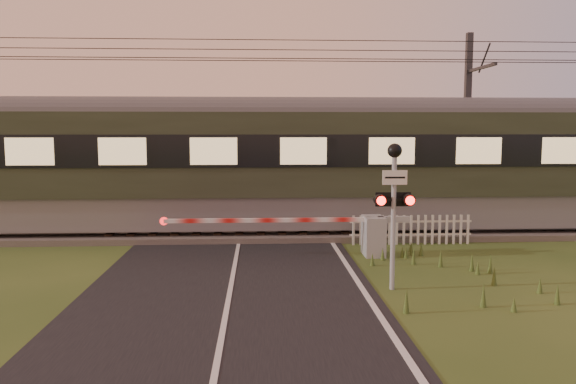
{
  "coord_description": "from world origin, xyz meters",
  "views": [
    {
      "loc": [
        0.62,
        -11.28,
        3.3
      ],
      "look_at": [
        1.36,
        3.2,
        1.71
      ],
      "focal_mm": 35.0,
      "sensor_mm": 36.0,
      "label": 1
    }
  ],
  "objects": [
    {
      "name": "overhead_wires",
      "position": [
        0.0,
        6.5,
        5.72
      ],
      "size": [
        120.0,
        0.62,
        0.62
      ],
      "color": "black",
      "rests_on": "ground"
    },
    {
      "name": "track_bed",
      "position": [
        0.0,
        6.5,
        0.07
      ],
      "size": [
        140.0,
        3.4,
        0.39
      ],
      "color": "#47423D",
      "rests_on": "ground"
    },
    {
      "name": "ground",
      "position": [
        0.0,
        0.0,
        0.0
      ],
      "size": [
        160.0,
        160.0,
        0.0
      ],
      "primitive_type": "plane",
      "color": "#2E471B",
      "rests_on": "ground"
    },
    {
      "name": "boom_gate",
      "position": [
        3.32,
        3.23,
        0.59
      ],
      "size": [
        6.55,
        0.81,
        1.07
      ],
      "color": "gray",
      "rests_on": "ground"
    },
    {
      "name": "crossing_signal",
      "position": [
        3.37,
        0.03,
        2.09
      ],
      "size": [
        0.78,
        0.34,
        3.05
      ],
      "color": "gray",
      "rests_on": "ground"
    },
    {
      "name": "picket_fence",
      "position": [
        5.01,
        4.6,
        0.44
      ],
      "size": [
        3.58,
        0.07,
        0.86
      ],
      "color": "silver",
      "rests_on": "ground"
    },
    {
      "name": "road",
      "position": [
        0.02,
        -0.23,
        0.01
      ],
      "size": [
        6.0,
        140.0,
        0.03
      ],
      "color": "black",
      "rests_on": "ground"
    },
    {
      "name": "catenary_mast",
      "position": [
        8.13,
        8.72,
        3.52
      ],
      "size": [
        0.21,
        2.46,
        6.76
      ],
      "color": "#2D2D30",
      "rests_on": "ground"
    }
  ]
}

